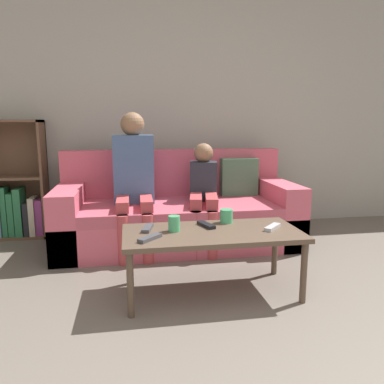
{
  "coord_description": "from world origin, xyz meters",
  "views": [
    {
      "loc": [
        -0.55,
        -0.95,
        1.07
      ],
      "look_at": [
        -0.08,
        1.79,
        0.57
      ],
      "focal_mm": 35.0,
      "sensor_mm": 36.0,
      "label": 1
    }
  ],
  "objects": [
    {
      "name": "coffee_table",
      "position": [
        -0.04,
        1.27,
        0.37
      ],
      "size": [
        1.11,
        0.53,
        0.41
      ],
      "color": "brown",
      "rests_on": "ground_plane"
    },
    {
      "name": "cup_near",
      "position": [
        -0.27,
        1.3,
        0.46
      ],
      "size": [
        0.07,
        0.07,
        0.1
      ],
      "color": "#4CB77A",
      "rests_on": "coffee_table"
    },
    {
      "name": "person_child",
      "position": [
        0.1,
        2.23,
        0.51
      ],
      "size": [
        0.34,
        0.66,
        0.91
      ],
      "rotation": [
        0.0,
        0.0,
        -0.19
      ],
      "color": "#C6474C",
      "rests_on": "ground_plane"
    },
    {
      "name": "tv_remote_0",
      "position": [
        -0.05,
        1.38,
        0.42
      ],
      "size": [
        0.1,
        0.18,
        0.02
      ],
      "rotation": [
        0.0,
        0.0,
        0.32
      ],
      "color": "black",
      "rests_on": "coffee_table"
    },
    {
      "name": "tv_remote_2",
      "position": [
        0.35,
        1.25,
        0.42
      ],
      "size": [
        0.15,
        0.16,
        0.02
      ],
      "rotation": [
        0.0,
        0.0,
        -0.76
      ],
      "color": "#B7B7BC",
      "rests_on": "coffee_table"
    },
    {
      "name": "bookshelf",
      "position": [
        -1.64,
        2.81,
        0.4
      ],
      "size": [
        0.6,
        0.28,
        1.12
      ],
      "color": "brown",
      "rests_on": "ground_plane"
    },
    {
      "name": "tv_remote_1",
      "position": [
        -0.44,
        1.36,
        0.42
      ],
      "size": [
        0.09,
        0.18,
        0.02
      ],
      "rotation": [
        0.0,
        0.0,
        -0.24
      ],
      "color": "#47474C",
      "rests_on": "coffee_table"
    },
    {
      "name": "tv_remote_3",
      "position": [
        -0.44,
        1.15,
        0.42
      ],
      "size": [
        0.15,
        0.16,
        0.02
      ],
      "rotation": [
        0.0,
        0.0,
        -0.77
      ],
      "color": "#47474C",
      "rests_on": "coffee_table"
    },
    {
      "name": "wall_back",
      "position": [
        0.0,
        2.97,
        1.3
      ],
      "size": [
        12.0,
        0.06,
        2.6
      ],
      "color": "#B7B2A8",
      "rests_on": "ground_plane"
    },
    {
      "name": "cup_far",
      "position": [
        0.1,
        1.45,
        0.46
      ],
      "size": [
        0.09,
        0.09,
        0.09
      ],
      "color": "#4CB77A",
      "rests_on": "coffee_table"
    },
    {
      "name": "person_adult",
      "position": [
        -0.5,
        2.27,
        0.66
      ],
      "size": [
        0.35,
        0.63,
        1.18
      ],
      "rotation": [
        0.0,
        0.0,
        -0.02
      ],
      "color": "#C6474C",
      "rests_on": "ground_plane"
    },
    {
      "name": "couch",
      "position": [
        -0.11,
        2.36,
        0.27
      ],
      "size": [
        2.1,
        0.91,
        0.83
      ],
      "color": "#DB5B70",
      "rests_on": "ground_plane"
    }
  ]
}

